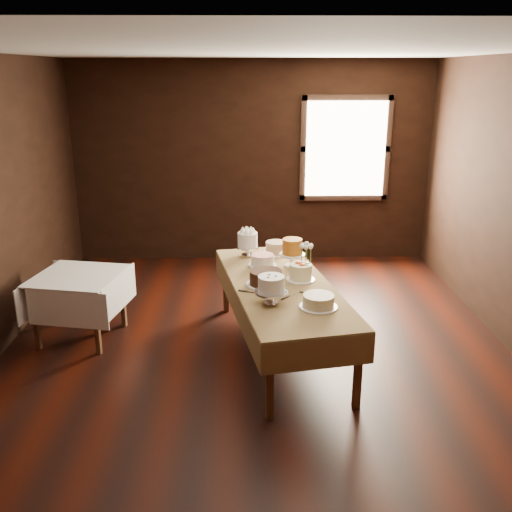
# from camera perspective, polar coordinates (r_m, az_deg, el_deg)

# --- Properties ---
(floor) EXTENTS (5.00, 6.00, 0.01)m
(floor) POSITION_cam_1_polar(r_m,az_deg,el_deg) (5.56, 0.04, -9.99)
(floor) COLOR black
(floor) RESTS_ON ground
(ceiling) EXTENTS (5.00, 6.00, 0.01)m
(ceiling) POSITION_cam_1_polar(r_m,az_deg,el_deg) (4.90, 0.05, 20.23)
(ceiling) COLOR beige
(ceiling) RESTS_ON wall_back
(wall_back) EXTENTS (5.00, 0.02, 2.80)m
(wall_back) POSITION_cam_1_polar(r_m,az_deg,el_deg) (7.99, -0.40, 9.42)
(wall_back) COLOR black
(wall_back) RESTS_ON ground
(wall_front) EXTENTS (5.00, 0.02, 2.80)m
(wall_front) POSITION_cam_1_polar(r_m,az_deg,el_deg) (2.26, 1.65, -14.82)
(wall_front) COLOR black
(wall_front) RESTS_ON ground
(window) EXTENTS (1.10, 0.05, 1.30)m
(window) POSITION_cam_1_polar(r_m,az_deg,el_deg) (8.02, 9.09, 10.68)
(window) COLOR #FFEABF
(window) RESTS_ON wall_back
(display_table) EXTENTS (1.33, 2.45, 0.72)m
(display_table) POSITION_cam_1_polar(r_m,az_deg,el_deg) (5.35, 2.56, -3.32)
(display_table) COLOR #472918
(display_table) RESTS_ON ground
(side_table) EXTENTS (0.96, 0.96, 0.69)m
(side_table) POSITION_cam_1_polar(r_m,az_deg,el_deg) (5.94, -17.62, -2.55)
(side_table) COLOR #472918
(side_table) RESTS_ON ground
(cake_meringue) EXTENTS (0.26, 0.26, 0.27)m
(cake_meringue) POSITION_cam_1_polar(r_m,az_deg,el_deg) (6.08, -0.86, 1.14)
(cake_meringue) COLOR silver
(cake_meringue) RESTS_ON display_table
(cake_speckled) EXTENTS (0.30, 0.30, 0.14)m
(cake_speckled) POSITION_cam_1_polar(r_m,az_deg,el_deg) (6.17, 2.07, 0.80)
(cake_speckled) COLOR white
(cake_speckled) RESTS_ON display_table
(cake_lattice) EXTENTS (0.30, 0.30, 0.11)m
(cake_lattice) POSITION_cam_1_polar(r_m,az_deg,el_deg) (5.79, 0.67, -0.51)
(cake_lattice) COLOR white
(cake_lattice) RESTS_ON display_table
(cake_caramel) EXTENTS (0.27, 0.27, 0.31)m
(cake_caramel) POSITION_cam_1_polar(r_m,az_deg,el_deg) (5.75, 3.69, 0.16)
(cake_caramel) COLOR white
(cake_caramel) RESTS_ON display_table
(cake_chocolate) EXTENTS (0.42, 0.42, 0.14)m
(cake_chocolate) POSITION_cam_1_polar(r_m,az_deg,el_deg) (5.27, 1.00, -2.26)
(cake_chocolate) COLOR white
(cake_chocolate) RESTS_ON display_table
(cake_flowers) EXTENTS (0.29, 0.29, 0.16)m
(cake_flowers) POSITION_cam_1_polar(r_m,az_deg,el_deg) (5.40, 4.55, -1.68)
(cake_flowers) COLOR white
(cake_flowers) RESTS_ON display_table
(cake_swirl) EXTENTS (0.31, 0.31, 0.26)m
(cake_swirl) POSITION_cam_1_polar(r_m,az_deg,el_deg) (4.83, 1.55, -3.59)
(cake_swirl) COLOR silver
(cake_swirl) RESTS_ON display_table
(cake_cream) EXTENTS (0.34, 0.34, 0.11)m
(cake_cream) POSITION_cam_1_polar(r_m,az_deg,el_deg) (4.81, 6.36, -4.63)
(cake_cream) COLOR white
(cake_cream) RESTS_ON display_table
(cake_server_a) EXTENTS (0.18, 0.19, 0.01)m
(cake_server_a) POSITION_cam_1_polar(r_m,az_deg,el_deg) (5.07, 3.78, -3.90)
(cake_server_a) COLOR silver
(cake_server_a) RESTS_ON display_table
(cake_server_b) EXTENTS (0.23, 0.13, 0.01)m
(cake_server_b) POSITION_cam_1_polar(r_m,az_deg,el_deg) (5.08, 6.22, -3.97)
(cake_server_b) COLOR silver
(cake_server_b) RESTS_ON display_table
(cake_server_c) EXTENTS (0.04, 0.24, 0.01)m
(cake_server_c) POSITION_cam_1_polar(r_m,az_deg,el_deg) (5.57, 1.22, -1.80)
(cake_server_c) COLOR silver
(cake_server_c) RESTS_ON display_table
(cake_server_d) EXTENTS (0.16, 0.21, 0.01)m
(cake_server_d) POSITION_cam_1_polar(r_m,az_deg,el_deg) (5.61, 4.59, -1.72)
(cake_server_d) COLOR silver
(cake_server_d) RESTS_ON display_table
(cake_server_e) EXTENTS (0.23, 0.12, 0.01)m
(cake_server_e) POSITION_cam_1_polar(r_m,az_deg,el_deg) (5.09, -0.09, -3.79)
(cake_server_e) COLOR silver
(cake_server_e) RESTS_ON display_table
(flower_vase) EXTENTS (0.15, 0.15, 0.13)m
(flower_vase) POSITION_cam_1_polar(r_m,az_deg,el_deg) (5.52, 5.08, -1.41)
(flower_vase) COLOR #2D2823
(flower_vase) RESTS_ON display_table
(flower_bouquet) EXTENTS (0.14, 0.14, 0.20)m
(flower_bouquet) POSITION_cam_1_polar(r_m,az_deg,el_deg) (5.46, 5.13, 0.41)
(flower_bouquet) COLOR white
(flower_bouquet) RESTS_ON flower_vase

